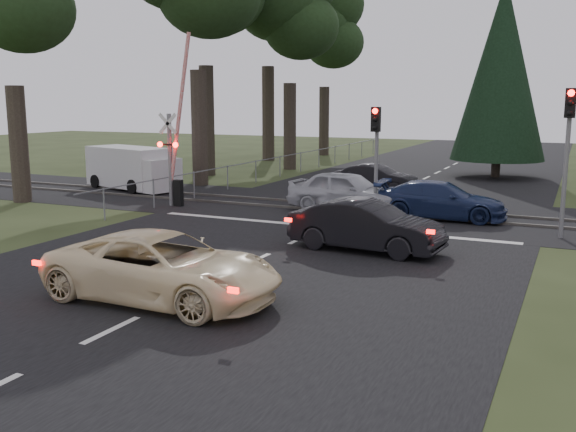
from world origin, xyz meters
The scene contains 19 objects.
ground centered at (0.00, 0.00, 0.00)m, with size 120.00×120.00×0.00m, color #2A3518.
road centered at (0.00, 10.00, 0.01)m, with size 14.00×100.00×0.01m, color black.
rail_corridor centered at (0.00, 12.00, 0.01)m, with size 120.00×8.00×0.01m, color black.
stop_line centered at (0.00, 8.20, 0.01)m, with size 13.00×0.35×0.00m, color silver.
rail_near centered at (0.00, 11.20, 0.05)m, with size 120.00×0.12×0.10m, color #59544C.
rail_far centered at (0.00, 12.80, 0.05)m, with size 120.00×0.12×0.10m, color #59544C.
crossing_signal centered at (-7.27, 9.79, 2.06)m, with size 1.62×0.38×6.96m.
traffic_signal_right centered at (7.55, 9.47, 3.31)m, with size 0.68×0.48×4.70m.
traffic_signal_center centered at (1.00, 10.68, 2.81)m, with size 0.32×0.48×4.10m.
euc_tree_c centered at (-9.00, 25.00, 9.51)m, with size 6.00×6.00×13.20m.
euc_tree_e centered at (-11.00, 36.00, 9.51)m, with size 6.00×6.00×13.20m.
conifer_tree centered at (3.50, 26.00, 5.99)m, with size 5.20×5.20×11.00m.
fence_left centered at (-7.80, 22.50, 0.00)m, with size 0.10×36.00×1.20m, color slate, non-canonical shape.
cream_coupe centered at (-0.20, -1.00, 0.74)m, with size 2.45×5.31×1.48m, color #FEE9B6.
dark_hatchback centered at (2.39, 5.36, 0.73)m, with size 1.55×4.45×1.47m, color black.
silver_car centered at (-0.37, 11.46, 0.80)m, with size 1.89×4.71×1.60m, color #AFB1B8.
blue_sedan centered at (3.31, 11.46, 0.69)m, with size 1.93×4.75×1.38m, color #19264D.
dark_car_far centered at (-0.96, 17.29, 0.65)m, with size 1.38×3.96×1.31m, color black.
white_van centered at (-11.98, 13.12, 1.05)m, with size 5.61×3.27×2.07m.
Camera 1 is at (7.93, -12.18, 4.33)m, focal length 40.00 mm.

